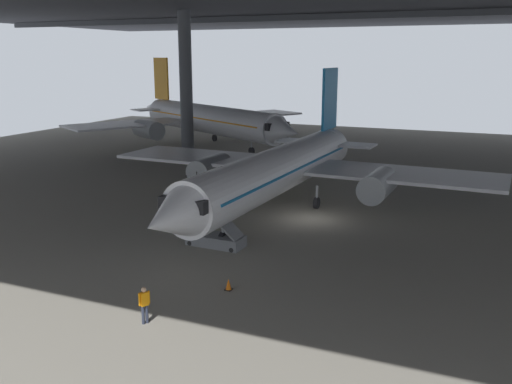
{
  "coord_description": "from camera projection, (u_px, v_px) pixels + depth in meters",
  "views": [
    {
      "loc": [
        11.79,
        -37.48,
        11.52
      ],
      "look_at": [
        -3.12,
        -3.01,
        2.42
      ],
      "focal_mm": 39.46,
      "sensor_mm": 36.0,
      "label": 1
    }
  ],
  "objects": [
    {
      "name": "crew_worker_by_stairs",
      "position": [
        202.0,
        217.0,
        37.72
      ],
      "size": [
        0.42,
        0.41,
        1.73
      ],
      "color": "#232838",
      "rests_on": "ground_plane"
    },
    {
      "name": "crew_worker_near_nose",
      "position": [
        144.0,
        303.0,
        24.66
      ],
      "size": [
        0.37,
        0.49,
        1.72
      ],
      "color": "#232838",
      "rests_on": "ground_plane"
    },
    {
      "name": "ground_plane",
      "position": [
        312.0,
        219.0,
        40.69
      ],
      "size": [
        110.0,
        110.0,
        0.0
      ],
      "primitive_type": "plane",
      "color": "gray"
    },
    {
      "name": "boarding_stairs",
      "position": [
        215.0,
        234.0,
        34.96
      ],
      "size": [
        4.04,
        1.64,
        4.45
      ],
      "color": "slate",
      "rests_on": "ground_plane"
    },
    {
      "name": "traffic_cone_orange",
      "position": [
        228.0,
        284.0,
        28.38
      ],
      "size": [
        0.36,
        0.36,
        0.6
      ],
      "color": "black",
      "rests_on": "ground_plane"
    },
    {
      "name": "airplane_main",
      "position": [
        281.0,
        169.0,
        42.2
      ],
      "size": [
        31.72,
        32.92,
        10.47
      ],
      "color": "white",
      "rests_on": "ground_plane"
    },
    {
      "name": "baggage_tug",
      "position": [
        265.0,
        184.0,
        49.6
      ],
      "size": [
        1.56,
        2.35,
        0.9
      ],
      "color": "yellow",
      "rests_on": "ground_plane"
    },
    {
      "name": "airplane_distant",
      "position": [
        207.0,
        119.0,
        74.18
      ],
      "size": [
        32.85,
        33.23,
        11.28
      ],
      "color": "white",
      "rests_on": "ground_plane"
    }
  ]
}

